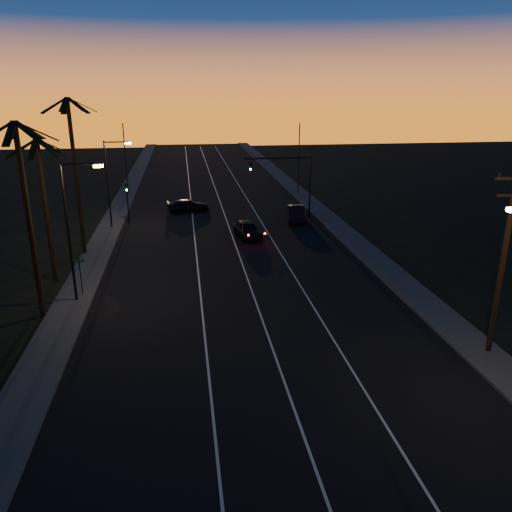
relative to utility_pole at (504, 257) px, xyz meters
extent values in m
cube|color=black|center=(-11.60, 20.00, -5.31)|extent=(20.00, 170.00, 0.01)
cube|color=#373835|center=(-22.80, 20.00, -5.24)|extent=(2.40, 170.00, 0.16)
cube|color=#373835|center=(-0.40, 20.00, -5.24)|extent=(2.40, 170.00, 0.16)
cube|color=silver|center=(-14.60, 20.00, -5.30)|extent=(0.12, 160.00, 0.01)
cube|color=silver|center=(-11.10, 20.00, -5.30)|extent=(0.12, 160.00, 0.01)
cube|color=silver|center=(-7.60, 20.00, -5.30)|extent=(0.12, 160.00, 0.01)
cylinder|color=black|center=(-24.20, 8.00, 0.43)|extent=(0.32, 0.32, 11.50)
cube|color=black|center=(-23.17, 8.26, 5.62)|extent=(2.18, 0.92, 1.18)
cube|color=black|center=(-23.76, 8.97, 5.62)|extent=(1.25, 2.12, 1.18)
cube|color=black|center=(-24.68, 8.94, 5.62)|extent=(1.34, 2.09, 1.18)
cube|color=black|center=(-24.17, 6.94, 5.62)|extent=(0.45, 2.16, 1.18)
cube|color=black|center=(-23.35, 7.36, 5.62)|extent=(1.95, 1.61, 1.18)
cylinder|color=black|center=(-24.80, 14.00, -0.32)|extent=(0.32, 0.32, 10.00)
cube|color=black|center=(-23.77, 14.26, 4.12)|extent=(2.18, 0.92, 1.18)
cube|color=black|center=(-24.36, 14.97, 4.12)|extent=(1.25, 2.12, 1.18)
cube|color=black|center=(-25.28, 14.94, 4.12)|extent=(1.34, 2.09, 1.18)
cube|color=black|center=(-25.84, 14.21, 4.12)|extent=(2.18, 0.82, 1.18)
cube|color=black|center=(-25.61, 13.32, 4.12)|extent=(1.90, 1.69, 1.18)
cube|color=black|center=(-24.77, 12.94, 4.12)|extent=(0.45, 2.16, 1.18)
cube|color=black|center=(-23.95, 13.36, 4.12)|extent=(1.95, 1.61, 1.18)
cylinder|color=black|center=(-23.80, 20.00, 0.93)|extent=(0.32, 0.32, 12.50)
cube|color=black|center=(-22.77, 20.26, 6.62)|extent=(2.18, 0.92, 1.18)
cube|color=black|center=(-23.36, 20.97, 6.62)|extent=(1.25, 2.12, 1.18)
cube|color=black|center=(-24.28, 20.94, 6.62)|extent=(1.34, 2.09, 1.18)
cube|color=black|center=(-24.84, 20.21, 6.62)|extent=(2.18, 0.82, 1.18)
cube|color=black|center=(-24.61, 19.32, 6.62)|extent=(1.90, 1.69, 1.18)
cube|color=black|center=(-23.77, 18.94, 6.62)|extent=(0.45, 2.16, 1.18)
cube|color=black|center=(-22.95, 19.36, 6.62)|extent=(1.95, 1.61, 1.18)
cylinder|color=black|center=(-22.60, 10.00, -0.82)|extent=(0.16, 0.16, 9.00)
cylinder|color=black|center=(-21.50, 10.00, 3.53)|extent=(2.20, 0.12, 0.12)
cube|color=#FFB966|center=(-20.40, 10.00, 3.40)|extent=(0.55, 0.26, 0.16)
cylinder|color=black|center=(-22.60, 28.00, -1.07)|extent=(0.16, 0.16, 8.50)
cylinder|color=black|center=(-21.50, 28.00, 3.03)|extent=(2.20, 0.12, 0.12)
cube|color=#FFB966|center=(-20.40, 28.00, 2.90)|extent=(0.55, 0.26, 0.16)
cylinder|color=black|center=(-22.40, 11.00, -4.02)|extent=(0.06, 0.06, 2.60)
cube|color=#0D521C|center=(-22.40, 11.00, -2.87)|extent=(0.70, 0.03, 0.20)
cylinder|color=black|center=(0.00, 0.00, -0.32)|extent=(0.28, 0.28, 10.00)
cylinder|color=black|center=(-2.10, 30.00, -1.82)|extent=(0.20, 0.20, 7.00)
cylinder|color=black|center=(-5.60, 30.00, 0.98)|extent=(7.00, 0.16, 0.16)
cube|color=black|center=(-8.50, 30.00, 0.23)|extent=(0.32, 0.28, 1.00)
sphere|color=black|center=(-8.50, 29.83, 0.55)|extent=(0.20, 0.20, 0.20)
sphere|color=black|center=(-8.50, 29.83, 0.23)|extent=(0.20, 0.20, 0.20)
sphere|color=#14FF59|center=(-8.50, 29.83, -0.09)|extent=(0.20, 0.20, 0.20)
cylinder|color=black|center=(-21.10, 30.00, -3.22)|extent=(0.14, 0.14, 4.20)
cube|color=black|center=(-21.10, 30.00, -1.62)|extent=(0.28, 0.25, 0.90)
sphere|color=black|center=(-21.10, 29.85, -1.34)|extent=(0.18, 0.18, 0.18)
sphere|color=black|center=(-21.10, 29.85, -1.62)|extent=(0.18, 0.18, 0.18)
sphere|color=#14FF59|center=(-21.10, 29.85, -1.90)|extent=(0.18, 0.18, 0.18)
cylinder|color=black|center=(-22.60, 45.00, -0.82)|extent=(0.14, 0.14, 9.00)
cylinder|color=black|center=(-0.60, 42.00, -0.82)|extent=(0.14, 0.14, 9.00)
imported|color=black|center=(-9.74, 22.98, -4.54)|extent=(2.59, 4.72, 1.52)
sphere|color=#FF0F05|center=(-10.00, 20.22, -4.30)|extent=(0.18, 0.18, 0.18)
sphere|color=#FF0F05|center=(-8.50, 20.50, -4.30)|extent=(0.18, 0.18, 0.18)
imported|color=black|center=(-4.00, 28.19, -4.52)|extent=(2.41, 4.94, 1.56)
imported|color=black|center=(-15.00, 33.87, -4.61)|extent=(5.04, 2.83, 1.38)
camera|label=1|loc=(-15.37, -21.12, 7.86)|focal=35.00mm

